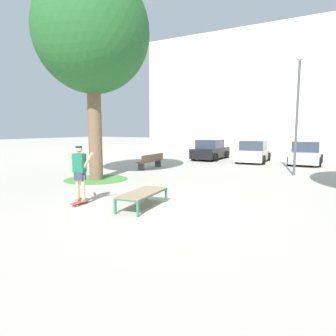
# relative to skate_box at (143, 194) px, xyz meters

# --- Properties ---
(ground_plane) EXTENTS (120.00, 120.00, 0.00)m
(ground_plane) POSITION_rel_skate_box_xyz_m (0.73, 0.47, -0.41)
(ground_plane) COLOR #B2AA9E
(building_facade) EXTENTS (31.94, 4.00, 13.99)m
(building_facade) POSITION_rel_skate_box_xyz_m (-2.79, 30.98, 6.58)
(building_facade) COLOR silver
(building_facade) RESTS_ON ground
(skate_box) EXTENTS (0.97, 1.97, 0.46)m
(skate_box) POSITION_rel_skate_box_xyz_m (0.00, 0.00, 0.00)
(skate_box) COLOR #237A4C
(skate_box) RESTS_ON ground
(skateboard) EXTENTS (0.34, 0.82, 0.09)m
(skateboard) POSITION_rel_skate_box_xyz_m (-1.85, -0.64, -0.34)
(skateboard) COLOR #B23333
(skateboard) RESTS_ON ground
(skater) EXTENTS (1.00, 0.33, 1.69)m
(skater) POSITION_rel_skate_box_xyz_m (-1.85, -0.64, 0.66)
(skater) COLOR tan
(skater) RESTS_ON skateboard
(tree_near_left) EXTENTS (4.97, 4.97, 9.04)m
(tree_near_left) POSITION_rel_skate_box_xyz_m (-4.68, 3.07, 5.97)
(tree_near_left) COLOR brown
(tree_near_left) RESTS_ON ground
(grass_patch_near_left) EXTENTS (2.87, 2.87, 0.01)m
(grass_patch_near_left) POSITION_rel_skate_box_xyz_m (-4.68, 3.07, -0.41)
(grass_patch_near_left) COLOR #47893D
(grass_patch_near_left) RESTS_ON ground
(car_black) EXTENTS (2.03, 4.26, 1.50)m
(car_black) POSITION_rel_skate_box_xyz_m (-3.64, 14.27, 0.28)
(car_black) COLOR black
(car_black) RESTS_ON ground
(car_white) EXTENTS (2.17, 4.32, 1.50)m
(car_white) POSITION_rel_skate_box_xyz_m (-0.33, 13.99, 0.28)
(car_white) COLOR silver
(car_white) RESTS_ON ground
(car_silver) EXTENTS (2.01, 4.24, 1.50)m
(car_silver) POSITION_rel_skate_box_xyz_m (2.97, 14.36, 0.28)
(car_silver) COLOR #B7BABF
(car_silver) RESTS_ON ground
(park_bench) EXTENTS (0.55, 2.42, 0.83)m
(park_bench) POSITION_rel_skate_box_xyz_m (-4.65, 7.57, 0.03)
(park_bench) COLOR brown
(park_bench) RESTS_ON ground
(light_post) EXTENTS (0.36, 0.36, 5.83)m
(light_post) POSITION_rel_skate_box_xyz_m (2.98, 8.87, 3.41)
(light_post) COLOR #4C4C51
(light_post) RESTS_ON ground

